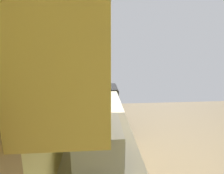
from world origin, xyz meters
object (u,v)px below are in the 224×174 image
(oven_range, at_px, (101,109))
(bowl, at_px, (103,97))
(microwave, at_px, (98,142))
(kettle, at_px, (105,109))

(oven_range, relative_size, bowl, 9.07)
(microwave, bearing_deg, kettle, -5.19)
(microwave, bearing_deg, oven_range, -1.13)
(kettle, bearing_deg, microwave, 174.81)
(microwave, relative_size, kettle, 2.24)
(microwave, bearing_deg, bowl, -3.11)
(kettle, bearing_deg, oven_range, 1.59)
(oven_range, bearing_deg, bowl, -177.12)
(oven_range, bearing_deg, kettle, -178.41)
(oven_range, distance_m, bowl, 0.91)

